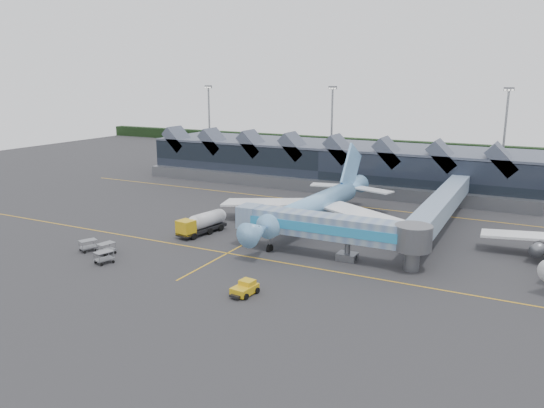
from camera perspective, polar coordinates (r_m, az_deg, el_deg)
The scene contains 10 objects.
ground at distance 83.21m, azimuth -1.89°, elevation -3.74°, with size 260.00×260.00×0.00m, color #2D2D30.
taxi_stripes at distance 91.72m, azimuth 1.15°, elevation -2.11°, with size 120.00×60.00×0.01m.
tree_line_far at distance 184.96m, azimuth 14.99°, elevation 5.91°, with size 260.00×4.00×4.00m, color black.
terminal at distance 126.28m, azimuth 6.58°, elevation 4.34°, with size 90.00×22.25×12.52m.
light_masts at distance 133.97m, azimuth 19.65°, elevation 7.45°, with size 132.40×42.56×22.45m.
main_airliner at distance 88.89m, azimuth 4.74°, elevation -0.10°, with size 35.36×40.73×13.08m.
jet_bridge at distance 73.44m, azimuth 7.28°, elevation -2.72°, with size 28.05×4.84×6.20m.
fuel_truck at distance 86.14m, azimuth -7.43°, elevation -1.96°, with size 4.10×10.06×3.34m.
pushback_tug at distance 62.22m, azimuth -2.94°, elevation -9.07°, with size 2.66×3.85×1.61m.
baggage_carts at distance 78.79m, azimuth -18.06°, elevation -4.70°, with size 8.19×5.61×1.65m.
Camera 1 is at (38.80, -69.45, 24.41)m, focal length 35.00 mm.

